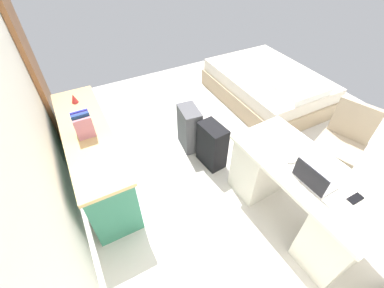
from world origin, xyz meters
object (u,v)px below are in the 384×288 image
laptop (313,179)px  computer_mouse (292,160)px  cell_phone_near_laptop (355,199)px  figurine_small (74,98)px  desk (298,194)px  suitcase_spare_grey (189,128)px  office_chair (339,147)px  bed (267,86)px  credenza (95,156)px  suitcase_black (212,145)px

laptop → computer_mouse: size_ratio=3.18×
cell_phone_near_laptop → figurine_small: bearing=34.8°
desk → computer_mouse: bearing=24.2°
figurine_small → suitcase_spare_grey: bearing=-115.8°
office_chair → bed: size_ratio=0.49×
laptop → computer_mouse: bearing=-6.9°
bed → cell_phone_near_laptop: 2.62m
suitcase_spare_grey → computer_mouse: 1.45m
desk → credenza: (1.47, 1.63, -0.02)m
desk → figurine_small: (2.06, 1.63, 0.41)m
laptop → bed: bearing=-34.0°
suitcase_spare_grey → cell_phone_near_laptop: (-1.87, -0.50, 0.45)m
bed → figurine_small: (0.17, 2.88, 0.55)m
computer_mouse → figurine_small: (1.92, 1.56, 0.04)m
bed → computer_mouse: (-1.74, 1.32, 0.51)m
desk → laptop: laptop is taller
desk → credenza: same height
office_chair → suitcase_spare_grey: office_chair is taller
office_chair → figurine_small: size_ratio=8.55×
figurine_small → suitcase_black: bearing=-127.4°
desk → credenza: size_ratio=0.81×
credenza → laptop: laptop is taller
suitcase_spare_grey → laptop: 1.70m
credenza → suitcase_black: (-0.41, -1.30, -0.08)m
bed → suitcase_black: (-0.83, 1.58, 0.05)m
suitcase_black → suitcase_spare_grey: bearing=6.8°
suitcase_spare_grey → office_chair: bearing=-126.8°
suitcase_spare_grey → figurine_small: figurine_small is taller
office_chair → bed: bearing=-13.1°
laptop → cell_phone_near_laptop: size_ratio=2.34×
credenza → cell_phone_near_laptop: (-1.87, -1.71, 0.37)m
bed → suitcase_spare_grey: suitcase_spare_grey is taller
computer_mouse → laptop: bearing=171.0°
credenza → suitcase_spare_grey: bearing=-89.9°
desk → suitcase_black: (1.06, 0.32, -0.10)m
office_chair → credenza: bearing=63.8°
desk → office_chair: size_ratio=1.56×
suitcase_black → laptop: laptop is taller
suitcase_spare_grey → computer_mouse: bearing=-158.3°
desk → bed: bearing=-33.6°
office_chair → suitcase_spare_grey: bearing=46.3°
office_chair → suitcase_black: size_ratio=1.61×
bed → suitcase_spare_grey: 1.73m
suitcase_spare_grey → laptop: laptop is taller
office_chair → laptop: size_ratio=2.96×
desk → laptop: (-0.11, 0.10, 0.40)m
credenza → bed: bearing=-81.7°
desk → computer_mouse: computer_mouse is taller
office_chair → credenza: (1.23, 2.50, -0.05)m
bed → figurine_small: bearing=86.6°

